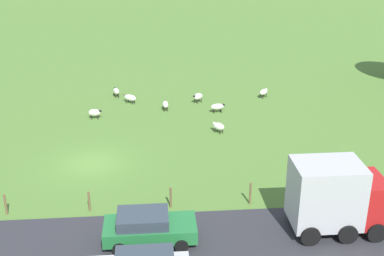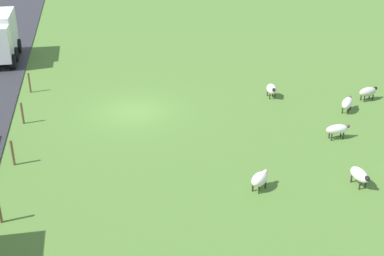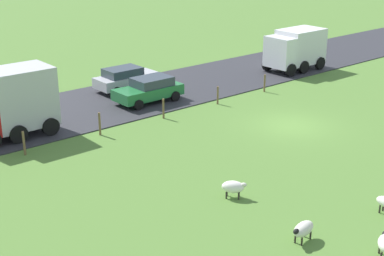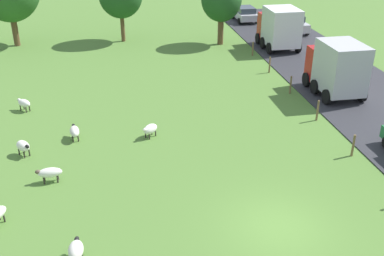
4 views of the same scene
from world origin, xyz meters
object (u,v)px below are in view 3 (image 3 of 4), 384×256
object	(u,v)px
car_0	(126,78)
car_1	(149,89)
sheep_0	(233,187)
sheep_4	(303,229)
truck_0	(296,48)
truck_2	(12,102)

from	to	relation	value
car_0	car_1	xyz separation A→B (m)	(-3.25, 0.39, -0.00)
sheep_0	sheep_4	world-z (taller)	sheep_0
sheep_4	car_1	bearing A→B (deg)	-18.05
truck_0	car_1	world-z (taller)	truck_0
truck_2	sheep_4	bearing A→B (deg)	-168.24
truck_2	car_0	world-z (taller)	truck_2
truck_0	truck_2	distance (m)	22.74
sheep_4	truck_2	size ratio (longest dim) A/B	0.27
truck_0	car_0	xyz separation A→B (m)	(3.77, 13.23, -0.87)
car_0	car_1	size ratio (longest dim) A/B	1.01
sheep_0	car_1	size ratio (longest dim) A/B	0.24
sheep_4	sheep_0	bearing A→B (deg)	-6.38
sheep_0	truck_0	xyz separation A→B (m)	(12.56, -18.76, 1.26)
sheep_4	car_0	size ratio (longest dim) A/B	0.27
sheep_4	truck_2	bearing A→B (deg)	11.76
sheep_4	car_0	world-z (taller)	car_0
car_0	truck_0	bearing A→B (deg)	-105.91
truck_0	car_1	distance (m)	13.66
sheep_0	car_1	bearing A→B (deg)	-21.44
truck_0	truck_2	xyz separation A→B (m)	(0.23, 22.74, 0.21)
truck_2	car_0	xyz separation A→B (m)	(3.54, -9.50, -1.08)
sheep_4	car_1	distance (m)	18.08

